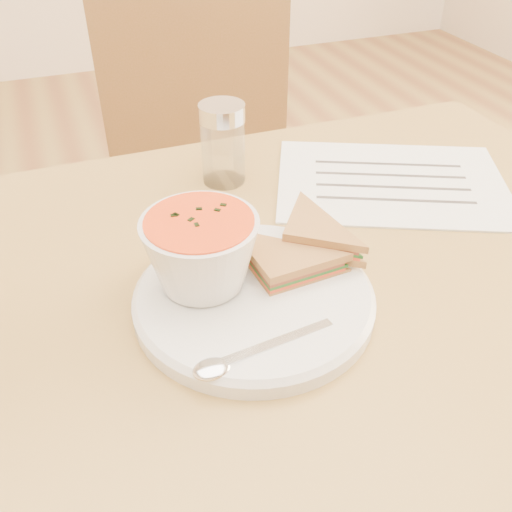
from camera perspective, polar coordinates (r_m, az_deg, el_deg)
name	(u,v)px	position (r m, az deg, el deg)	size (l,w,h in m)	color
dining_table	(279,450)	(0.96, 2.33, -18.83)	(1.00, 0.70, 0.75)	brown
chair_far	(214,211)	(1.28, -4.19, 4.49)	(0.43, 0.43, 0.96)	brown
plate	(254,299)	(0.62, -0.21, -4.36)	(0.26, 0.26, 0.02)	silver
soup_bowl	(201,255)	(0.60, -5.48, 0.06)	(0.12, 0.12, 0.08)	silver
sandwich_half_a	(270,290)	(0.59, 1.41, -3.43)	(0.10, 0.10, 0.03)	#B78440
sandwich_half_b	(282,245)	(0.64, 2.61, 1.15)	(0.10, 0.10, 0.03)	#B78440
spoon	(263,349)	(0.55, 0.66, -9.26)	(0.18, 0.04, 0.01)	silver
paper_menu	(391,182)	(0.86, 13.39, 7.23)	(0.33, 0.24, 0.00)	white
condiment_shaker	(223,144)	(0.82, -3.32, 11.13)	(0.06, 0.06, 0.12)	silver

